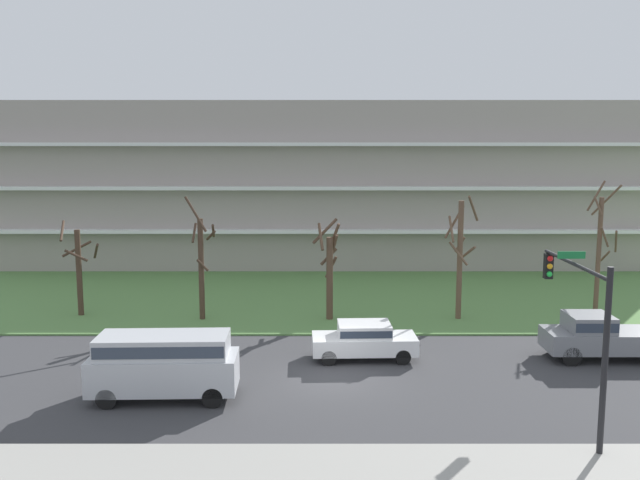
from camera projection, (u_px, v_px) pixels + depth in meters
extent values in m
plane|color=#38383A|center=(332.00, 379.00, 26.07)|extent=(160.00, 160.00, 0.00)
cube|color=#99968E|center=(338.00, 479.00, 18.14)|extent=(80.00, 4.00, 0.15)
cube|color=#547F42|center=(328.00, 297.00, 39.92)|extent=(80.00, 16.00, 0.08)
cube|color=#9E938C|center=(326.00, 184.00, 51.96)|extent=(50.58, 10.04, 12.10)
cube|color=white|center=(327.00, 231.00, 46.98)|extent=(48.56, 0.90, 0.24)
cube|color=white|center=(327.00, 188.00, 46.55)|extent=(48.56, 0.90, 0.24)
cube|color=white|center=(327.00, 144.00, 46.12)|extent=(48.56, 0.90, 0.24)
cylinder|color=#423023|center=(79.00, 273.00, 35.31)|extent=(0.30, 0.30, 4.65)
cylinder|color=#423023|center=(96.00, 251.00, 35.52)|extent=(0.89, 1.76, 1.07)
cylinder|color=#423023|center=(76.00, 256.00, 34.63)|extent=(1.17, 0.33, 0.70)
cylinder|color=#423023|center=(62.00, 231.00, 34.81)|extent=(0.50, 1.51, 0.96)
cylinder|color=#423023|center=(77.00, 249.00, 35.81)|extent=(1.46, 0.76, 0.84)
cylinder|color=#423023|center=(201.00, 270.00, 34.43)|extent=(0.29, 0.29, 5.32)
cylinder|color=#423023|center=(211.00, 235.00, 34.46)|extent=(0.69, 1.09, 0.65)
cylinder|color=#423023|center=(195.00, 214.00, 33.50)|extent=(1.18, 0.39, 1.80)
cylinder|color=#423023|center=(202.00, 265.00, 34.15)|extent=(0.63, 0.39, 0.68)
cylinder|color=#423023|center=(213.00, 231.00, 34.23)|extent=(0.30, 1.38, 0.84)
cylinder|color=#423023|center=(194.00, 233.00, 34.19)|extent=(0.20, 0.76, 0.97)
cylinder|color=#4C3828|center=(330.00, 279.00, 34.50)|extent=(0.34, 0.34, 4.36)
cylinder|color=#4C3828|center=(335.00, 243.00, 34.33)|extent=(0.38, 0.70, 0.95)
cylinder|color=#4C3828|center=(329.00, 257.00, 34.73)|extent=(0.92, 0.26, 0.94)
cylinder|color=#4C3828|center=(331.00, 267.00, 34.67)|extent=(0.69, 0.35, 1.18)
cylinder|color=#4C3828|center=(321.00, 237.00, 34.10)|extent=(0.35, 1.07, 1.33)
cylinder|color=#4C3828|center=(325.00, 231.00, 34.76)|extent=(1.37, 0.66, 1.32)
cylinder|color=#4C3828|center=(335.00, 235.00, 34.38)|extent=(0.62, 0.72, 1.30)
cylinder|color=brown|center=(460.00, 261.00, 34.49)|extent=(0.28, 0.28, 6.22)
cylinder|color=brown|center=(467.00, 253.00, 34.73)|extent=(0.73, 1.02, 0.89)
cylinder|color=brown|center=(460.00, 245.00, 34.60)|extent=(0.58, 0.21, 0.84)
cylinder|color=brown|center=(458.00, 254.00, 34.00)|extent=(1.00, 0.50, 1.23)
cylinder|color=brown|center=(473.00, 208.00, 33.76)|extent=(0.85, 1.21, 1.39)
cylinder|color=brown|center=(451.00, 229.00, 34.24)|extent=(0.17, 1.06, 1.29)
cylinder|color=brown|center=(454.00, 222.00, 34.71)|extent=(1.14, 0.62, 1.69)
cylinder|color=brown|center=(598.00, 259.00, 34.50)|extent=(0.24, 0.24, 6.41)
cylinder|color=brown|center=(596.00, 196.00, 34.49)|extent=(1.02, 0.36, 1.56)
cylinder|color=brown|center=(605.00, 256.00, 34.53)|extent=(0.21, 0.81, 0.67)
cylinder|color=brown|center=(616.00, 242.00, 34.05)|extent=(0.78, 1.52, 1.33)
cylinder|color=brown|center=(598.00, 206.00, 33.99)|extent=(0.39, 0.57, 0.94)
cylinder|color=brown|center=(606.00, 200.00, 34.60)|extent=(1.20, 1.07, 1.69)
cylinder|color=brown|center=(605.00, 237.00, 34.08)|extent=(0.66, 0.44, 1.09)
cube|color=#B7BABF|center=(164.00, 372.00, 23.95)|extent=(5.26, 2.16, 1.25)
cube|color=#B7BABF|center=(163.00, 345.00, 23.81)|extent=(4.66, 1.98, 0.75)
cube|color=#2D3847|center=(163.00, 345.00, 23.81)|extent=(4.56, 2.02, 0.41)
cylinder|color=black|center=(218.00, 380.00, 24.97)|extent=(0.73, 0.24, 0.72)
cylinder|color=black|center=(212.00, 398.00, 23.21)|extent=(0.73, 0.24, 0.72)
cylinder|color=black|center=(120.00, 381.00, 24.86)|extent=(0.73, 0.24, 0.72)
cylinder|color=black|center=(106.00, 399.00, 23.10)|extent=(0.73, 0.24, 0.72)
cube|color=slate|center=(609.00, 340.00, 28.43)|extent=(5.41, 2.02, 0.85)
cube|color=slate|center=(589.00, 322.00, 28.32)|extent=(1.81, 1.85, 0.70)
cube|color=#2D3847|center=(589.00, 322.00, 28.32)|extent=(1.77, 1.89, 0.38)
cylinder|color=black|center=(571.00, 356.00, 27.61)|extent=(0.80, 0.22, 0.80)
cylinder|color=black|center=(557.00, 344.00, 29.37)|extent=(0.80, 0.22, 0.80)
cube|color=white|center=(364.00, 344.00, 28.45)|extent=(4.46, 1.95, 0.70)
cube|color=white|center=(364.00, 329.00, 28.36)|extent=(2.26, 1.73, 0.55)
cube|color=#2D3847|center=(364.00, 329.00, 28.36)|extent=(2.21, 1.77, 0.30)
cylinder|color=black|center=(329.00, 358.00, 27.66)|extent=(0.65, 0.24, 0.64)
cylinder|color=black|center=(327.00, 346.00, 29.23)|extent=(0.65, 0.24, 0.64)
cylinder|color=black|center=(403.00, 357.00, 27.77)|extent=(0.65, 0.24, 0.64)
cylinder|color=black|center=(397.00, 346.00, 29.33)|extent=(0.65, 0.24, 0.64)
cylinder|color=black|center=(605.00, 364.00, 19.14)|extent=(0.18, 0.18, 5.66)
cylinder|color=black|center=(574.00, 264.00, 21.44)|extent=(0.12, 5.35, 0.12)
cube|color=black|center=(548.00, 266.00, 23.86)|extent=(0.28, 0.28, 0.90)
sphere|color=red|center=(550.00, 259.00, 23.67)|extent=(0.20, 0.20, 0.20)
sphere|color=#F2A519|center=(550.00, 266.00, 23.71)|extent=(0.20, 0.20, 0.20)
sphere|color=green|center=(549.00, 274.00, 23.75)|extent=(0.20, 0.20, 0.20)
cube|color=#197238|center=(571.00, 255.00, 21.67)|extent=(0.90, 0.04, 0.24)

